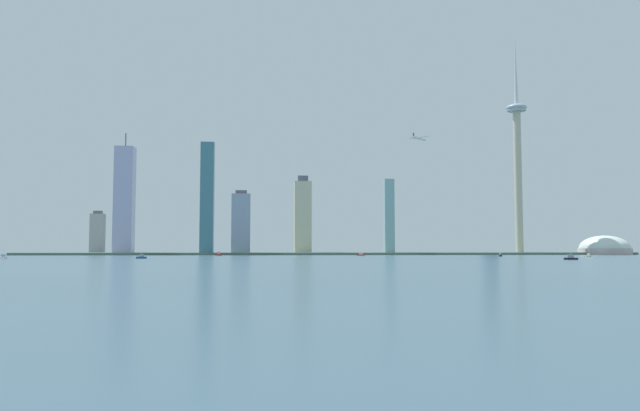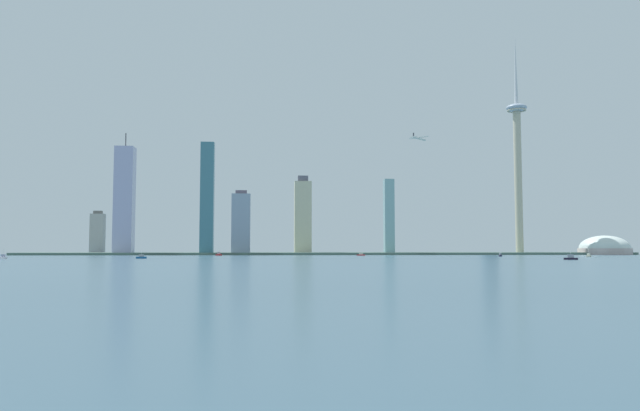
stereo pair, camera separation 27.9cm
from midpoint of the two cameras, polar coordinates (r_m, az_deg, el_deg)
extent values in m
plane|color=#395565|center=(408.17, 9.93, -5.30)|extent=(6000.00, 6000.00, 0.00)
cube|color=#506B5D|center=(922.94, 1.39, -4.51)|extent=(920.42, 73.16, 3.51)
cylinder|color=#BDB59C|center=(1028.79, 18.02, 2.23)|extent=(12.12, 12.12, 236.48)
ellipsoid|color=#9CACC2|center=(1047.91, 17.88, 8.67)|extent=(32.52, 32.52, 12.35)
torus|color=#BDB59C|center=(1046.98, 17.88, 8.44)|extent=(30.11, 30.11, 2.47)
cone|color=silver|center=(1063.62, 17.80, 12.04)|extent=(6.06, 6.06, 115.70)
cylinder|color=beige|center=(1039.37, 25.04, -3.91)|extent=(78.10, 78.10, 9.75)
ellipsoid|color=silver|center=(1039.36, 25.03, -3.64)|extent=(74.19, 74.19, 39.44)
cube|color=#A2A09A|center=(1026.00, -20.05, -2.53)|extent=(21.18, 14.86, 64.21)
cube|color=#63625B|center=(1027.34, -20.00, -0.60)|extent=(12.71, 8.91, 4.76)
cube|color=beige|center=(947.28, -1.61, -1.17)|extent=(26.17, 21.17, 113.45)
cube|color=slate|center=(952.29, -1.60, 2.50)|extent=(15.70, 12.70, 8.87)
cube|color=#AAAAD2|center=(943.20, -17.78, 0.43)|extent=(27.11, 25.31, 159.48)
cylinder|color=#4C4C51|center=(954.17, -17.67, 5.84)|extent=(1.60, 1.60, 20.86)
cube|color=#8B9CB3|center=(905.47, -7.38, -1.76)|extent=(27.34, 17.29, 89.90)
cube|color=#615564|center=(908.57, -7.35, 1.24)|extent=(16.40, 10.37, 5.12)
cube|color=#7FABB0|center=(936.23, 6.46, -1.06)|extent=(14.89, 14.14, 115.30)
cube|color=teal|center=(904.27, -10.48, 0.65)|extent=(19.40, 17.72, 164.44)
cube|color=#456276|center=(1061.40, 15.52, -1.07)|extent=(21.51, 21.34, 123.16)
cube|color=#566561|center=(1066.69, 15.45, 2.48)|extent=(12.91, 12.80, 9.14)
cube|color=black|center=(559.46, 22.38, -4.62)|extent=(11.90, 8.59, 1.67)
cube|color=#9497A5|center=(559.43, 22.37, -4.39)|extent=(5.70, 4.73, 2.84)
cylinder|color=silver|center=(559.40, 22.36, -4.06)|extent=(0.24, 0.24, 3.57)
cube|color=#A72729|center=(825.25, -9.42, -4.56)|extent=(8.56, 7.72, 2.27)
cube|color=#A49C9F|center=(825.22, -9.42, -4.39)|extent=(4.28, 4.05, 2.71)
cylinder|color=silver|center=(825.21, -9.41, -4.17)|extent=(0.24, 0.24, 3.38)
cube|color=#1B1E37|center=(760.07, 16.50, -4.51)|extent=(5.47, 9.67, 1.85)
cube|color=#9CA4A8|center=(760.05, 16.49, -4.34)|extent=(3.17, 4.47, 2.80)
cube|color=#AD272D|center=(815.70, 3.85, -4.63)|extent=(10.83, 9.10, 1.60)
cube|color=silver|center=(815.69, 3.85, -4.51)|extent=(5.23, 4.63, 1.88)
cube|color=#174F84|center=(602.47, -16.33, -4.69)|extent=(10.15, 6.30, 1.82)
cube|color=#9F9C9E|center=(602.44, -16.33, -4.50)|extent=(4.75, 3.54, 2.06)
cylinder|color=silver|center=(602.42, -16.32, -4.22)|extent=(0.24, 0.24, 3.81)
cube|color=white|center=(628.85, -27.47, -4.36)|extent=(9.33, 8.08, 1.92)
cube|color=#8E93AF|center=(628.82, -27.46, -4.17)|extent=(4.55, 4.14, 2.29)
cylinder|color=silver|center=(628.80, -27.45, -3.82)|extent=(0.24, 0.24, 5.24)
cube|color=beige|center=(778.05, 23.80, -4.33)|extent=(10.53, 12.00, 1.61)
cube|color=silver|center=(778.03, 23.80, -4.18)|extent=(5.41, 5.89, 2.48)
cylinder|color=silver|center=(778.01, 23.79, -3.90)|extent=(0.24, 0.24, 5.15)
cylinder|color=silver|center=(901.31, 9.22, 6.20)|extent=(25.71, 23.37, 3.05)
sphere|color=silver|center=(914.33, 9.77, 6.06)|extent=(3.05, 3.05, 3.05)
cube|color=silver|center=(901.56, 9.21, 6.28)|extent=(24.29, 26.68, 0.50)
cube|color=silver|center=(890.53, 8.73, 6.35)|extent=(9.39, 10.13, 0.40)
cube|color=#2D333D|center=(891.17, 8.73, 6.57)|extent=(2.11, 1.95, 5.00)
camera|label=1|loc=(0.14, -89.99, 0.00)|focal=34.28mm
camera|label=2|loc=(0.14, 90.01, 0.00)|focal=34.28mm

